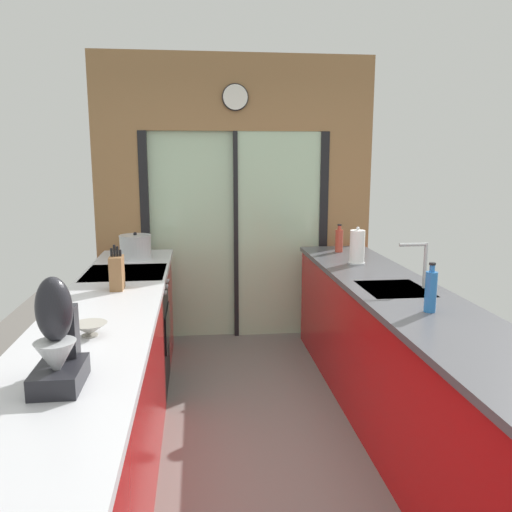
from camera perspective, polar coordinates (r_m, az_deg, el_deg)
name	(u,v)px	position (r m, az deg, el deg)	size (l,w,h in m)	color
ground_plane	(257,425)	(3.67, 0.12, -18.01)	(5.04, 7.60, 0.02)	slate
back_wall_unit	(235,182)	(5.01, -2.27, 8.07)	(2.64, 0.12, 2.70)	olive
left_counter_run	(102,397)	(3.06, -16.53, -14.62)	(0.62, 3.80, 0.92)	#AD0C0F
right_counter_run	(409,370)	(3.42, 16.40, -11.90)	(0.62, 3.80, 0.92)	#AD0C0F
sink_faucet	(421,258)	(3.52, 17.65, -0.26)	(0.19, 0.02, 0.30)	#B7BABC
oven_range	(128,332)	(4.09, -13.83, -8.09)	(0.60, 0.60, 0.92)	black
mixing_bowl	(90,329)	(2.61, -17.78, -7.64)	(0.17, 0.17, 0.06)	gray
knife_block	(117,272)	(3.44, -15.02, -1.75)	(0.08, 0.14, 0.29)	brown
stand_mixer	(58,345)	(2.06, -20.93, -9.08)	(0.17, 0.27, 0.42)	black
stock_pot	(136,247)	(4.47, -13.07, 1.00)	(0.26, 0.26, 0.22)	#B7BABC
soap_bottle_near	(431,291)	(3.00, 18.62, -3.63)	(0.06, 0.06, 0.28)	#286BB7
soap_bottle_far	(339,240)	(4.71, 9.10, 1.72)	(0.07, 0.07, 0.25)	#B23D2D
paper_towel_roll	(357,247)	(4.21, 11.04, 0.95)	(0.14, 0.14, 0.30)	#B7BABC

